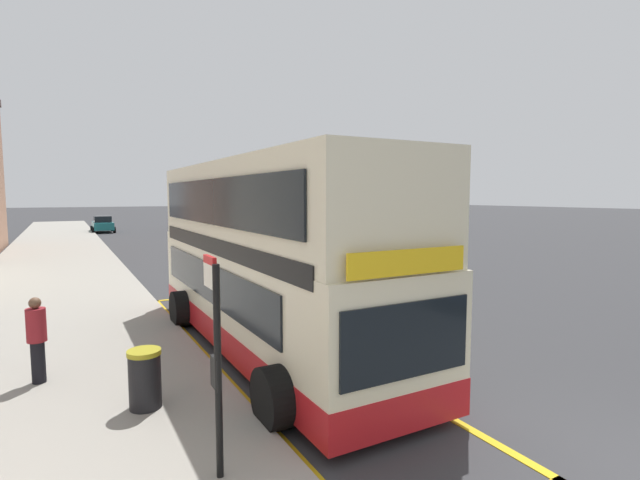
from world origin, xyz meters
The scene contains 10 objects.
ground_plane centered at (0.00, 32.00, 0.00)m, with size 260.00×260.00×0.00m, color #333335.
pavement_near centered at (-7.00, 32.00, 0.07)m, with size 6.00×76.00×0.14m, color gray.
double_decker_bus centered at (-2.46, 7.74, 2.06)m, with size 3.29×10.34×4.40m.
bus_bay_markings centered at (-2.57, 7.60, 0.01)m, with size 2.87×13.32×0.01m.
bus_stop_sign centered at (-5.05, 3.09, 1.75)m, with size 0.09×0.51×2.75m.
parked_car_silver_across centered at (4.86, 21.94, 0.80)m, with size 2.09×4.20×1.62m.
parked_car_teal_kerbside centered at (-3.17, 48.26, 0.80)m, with size 2.09×4.20×1.62m.
parked_car_maroon_distant centered at (4.92, 45.63, 0.80)m, with size 2.09×4.20×1.62m.
pedestrian_waiting_near_sign centered at (-7.16, 7.55, 1.02)m, with size 0.34×0.34×1.62m.
litter_bin centered at (-5.57, 5.48, 0.63)m, with size 0.54×0.54×0.98m.
Camera 1 is at (-6.64, -2.43, 3.64)m, focal length 26.23 mm.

